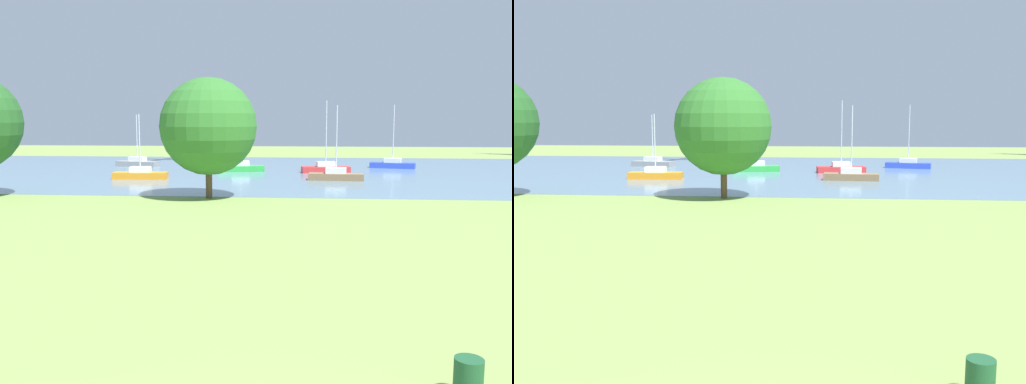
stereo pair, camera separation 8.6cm
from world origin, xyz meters
TOP-DOWN VIEW (x-y plane):
  - ground_plane at (0.00, 22.00)m, footprint 160.00×160.00m
  - litter_bin at (3.61, 2.77)m, footprint 0.56×0.56m
  - water_surface at (0.00, 50.00)m, footprint 140.00×40.00m
  - sailboat_blue at (9.88, 54.17)m, footprint 5.02×2.69m
  - sailboat_gray at (-18.59, 53.70)m, footprint 5.00×2.44m
  - sailboat_orange at (-14.38, 40.85)m, footprint 4.87×1.75m
  - sailboat_brown at (3.07, 41.36)m, footprint 4.90×1.86m
  - sailboat_green at (-6.25, 48.67)m, footprint 4.99×2.36m
  - sailboat_red at (2.41, 48.37)m, footprint 4.96×2.16m
  - tree_mid_shore at (-6.12, 29.41)m, footprint 6.55×6.55m

SIDE VIEW (x-z plane):
  - ground_plane at x=0.00m, z-range 0.00..0.00m
  - water_surface at x=0.00m, z-range 0.00..0.02m
  - litter_bin at x=3.61m, z-range 0.00..0.80m
  - sailboat_orange at x=-14.38m, z-range -2.45..3.35m
  - sailboat_gray at x=-18.59m, z-range -2.47..3.37m
  - sailboat_brown at x=3.07m, z-range -2.81..3.72m
  - sailboat_blue at x=9.88m, z-range -2.97..3.89m
  - sailboat_red at x=2.41m, z-range -3.11..4.04m
  - sailboat_green at x=-6.25m, z-range -3.38..4.32m
  - tree_mid_shore at x=-6.12m, z-range 0.79..8.94m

